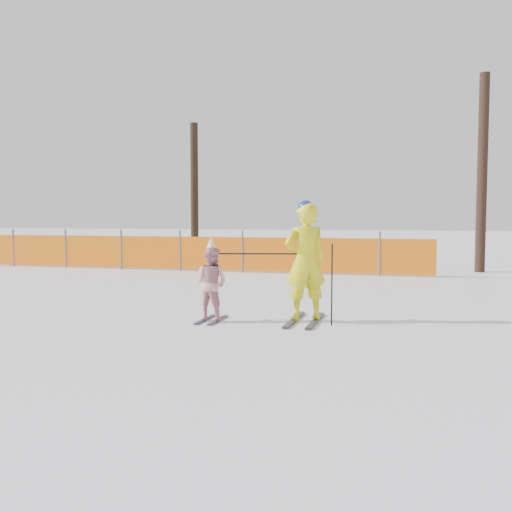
{
  "coord_description": "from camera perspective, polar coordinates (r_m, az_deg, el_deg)",
  "views": [
    {
      "loc": [
        2.52,
        -8.75,
        1.67
      ],
      "look_at": [
        0.0,
        0.5,
        1.0
      ],
      "focal_mm": 40.0,
      "sensor_mm": 36.0,
      "label": 1
    }
  ],
  "objects": [
    {
      "name": "safety_fence",
      "position": [
        17.76,
        -8.5,
        0.36
      ],
      "size": [
        15.55,
        0.06,
        1.25
      ],
      "color": "#595960",
      "rests_on": "ground"
    },
    {
      "name": "ground",
      "position": [
        9.26,
        -0.82,
        -6.39
      ],
      "size": [
        120.0,
        120.0,
        0.0
      ],
      "primitive_type": "plane",
      "color": "white",
      "rests_on": "ground"
    },
    {
      "name": "child",
      "position": [
        9.11,
        -4.5,
        -2.66
      ],
      "size": [
        0.64,
        0.84,
        1.34
      ],
      "color": "black",
      "rests_on": "ground"
    },
    {
      "name": "tree_trunks",
      "position": [
        19.26,
        13.08,
        7.04
      ],
      "size": [
        12.12,
        2.85,
        5.87
      ],
      "color": "#301D15",
      "rests_on": "ground"
    },
    {
      "name": "ski_poles",
      "position": [
        8.87,
        3.87,
        -1.31
      ],
      "size": [
        1.8,
        0.29,
        1.26
      ],
      "color": "black",
      "rests_on": "ground"
    },
    {
      "name": "adult",
      "position": [
        9.01,
        4.94,
        -0.53
      ],
      "size": [
        0.8,
        1.38,
        1.92
      ],
      "color": "black",
      "rests_on": "ground"
    }
  ]
}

